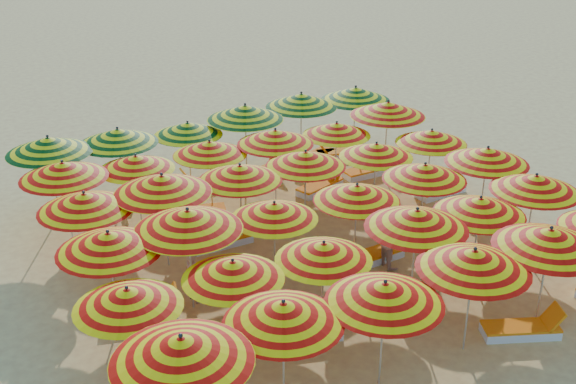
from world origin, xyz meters
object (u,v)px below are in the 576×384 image
Objects in this scene: umbrella_24 at (63,170)px; lounger_5 at (305,332)px; umbrella_10 at (480,206)px; umbrella_11 at (536,183)px; lounger_12 at (321,186)px; umbrella_6 at (128,298)px; lounger_13 at (369,171)px; lounger_9 at (220,241)px; beachgoer_b at (390,240)px; lounger_6 at (142,311)px; umbrella_8 at (324,252)px; lounger_8 at (489,215)px; umbrella_7 at (233,270)px; umbrella_18 at (85,202)px; umbrella_2 at (385,293)px; umbrella_23 at (431,137)px; lounger_7 at (372,256)px; lounger_10 at (439,190)px; umbrella_13 at (188,220)px; lounger_1 at (523,329)px; umbrella_4 at (550,239)px; umbrella_19 at (162,184)px; umbrella_26 at (210,148)px; umbrella_9 at (417,219)px; lounger_14 at (109,202)px; beachgoer_a at (193,276)px; lounger_11 at (195,212)px; umbrella_0 at (182,349)px; lounger_4 at (256,331)px; lounger_17 at (314,157)px; lounger_18 at (339,153)px; umbrella_30 at (49,145)px; umbrella_17 at (487,156)px; umbrella_12 at (109,242)px; umbrella_29 at (388,109)px; umbrella_33 at (245,112)px; umbrella_32 at (188,129)px; umbrella_31 at (118,136)px; umbrella_14 at (274,211)px; lounger_3 at (166,370)px; umbrella_21 at (306,159)px; lounger_15 at (207,182)px; umbrella_35 at (355,94)px; lounger_16 at (264,172)px; umbrella_22 at (376,150)px; umbrella_27 at (275,137)px.

umbrella_24 is 8.01m from lounger_5.
umbrella_11 reaches higher than umbrella_10.
umbrella_6 is at bearing -160.53° from lounger_12.
lounger_13 is (6.34, 7.06, 0.00)m from lounger_5.
beachgoer_b is (3.52, -3.05, 0.60)m from lounger_9.
lounger_6 is at bearing 168.46° from umbrella_11.
umbrella_8 is 1.36× the size of lounger_8.
umbrella_18 is at bearing 114.52° from umbrella_7.
umbrella_2 is 9.31m from umbrella_23.
lounger_7 and lounger_10 have the same top height.
umbrella_13 is 1.61× the size of lounger_1.
umbrella_19 reaches higher than umbrella_4.
umbrella_26 reaches higher than lounger_10.
umbrella_19 is 1.35× the size of umbrella_23.
umbrella_4 is (4.29, 0.01, 0.10)m from umbrella_2.
umbrella_4 reaches higher than umbrella_9.
lounger_1 and lounger_14 have the same top height.
umbrella_19 is at bearing -50.57° from umbrella_24.
lounger_8 is at bearing -108.86° from beachgoer_a.
umbrella_8 is at bearing 1.23° from lounger_8.
lounger_11 is (2.98, 4.35, 0.00)m from lounger_6.
lounger_4 is at bearing 45.62° from umbrella_0.
lounger_17 is 0.98m from lounger_18.
lounger_10 is (11.07, -4.03, -2.14)m from umbrella_30.
umbrella_17 is at bearing 22.99° from umbrella_0.
beachgoer_a is (-5.99, 4.74, 0.51)m from lounger_1.
umbrella_29 is at bearing 23.29° from umbrella_12.
umbrella_11 reaches higher than umbrella_8.
umbrella_13 is at bearing -124.14° from umbrella_33.
umbrella_32 reaches higher than lounger_17.
umbrella_4 reaches higher than lounger_6.
umbrella_31 is at bearing 141.78° from lounger_1.
umbrella_23 reaches higher than lounger_6.
umbrella_4 is 1.06× the size of umbrella_10.
lounger_17 is at bearing -66.04° from beachgoer_a.
umbrella_14 is 4.79m from lounger_11.
umbrella_31 reaches higher than beachgoer_b.
umbrella_17 is 8.56m from lounger_4.
umbrella_29 reaches higher than lounger_3.
lounger_13 is at bearing -24.61° from beachgoer_b.
umbrella_21 is 4.68m from lounger_15.
umbrella_23 is at bearing 0.18° from umbrella_18.
umbrella_8 is 10.88m from umbrella_35.
lounger_16 is (4.72, 8.29, -1.86)m from umbrella_7.
umbrella_13 is 1.61× the size of lounger_4.
umbrella_22 is 1.38× the size of lounger_14.
umbrella_19 reaches higher than umbrella_32.
lounger_8 is at bearing -10.61° from umbrella_18.
umbrella_27 is at bearing 14.20° from beachgoer_b.
umbrella_6 reaches higher than lounger_8.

